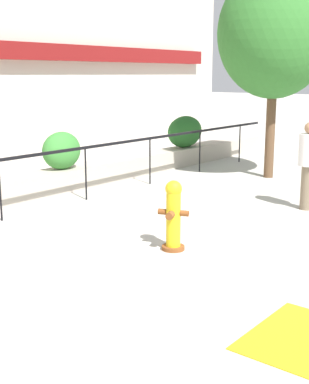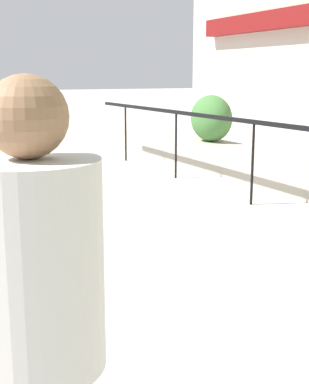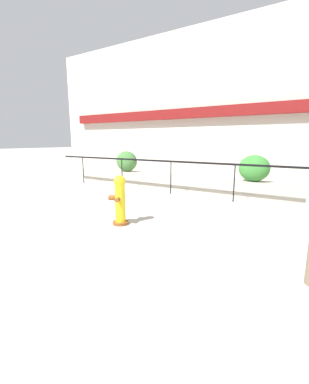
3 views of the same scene
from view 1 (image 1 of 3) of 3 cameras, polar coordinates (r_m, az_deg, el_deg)
ground_plane at (r=8.79m, az=15.60°, el=-5.42°), size 120.00×120.00×0.00m
planter_wall_low at (r=12.28m, az=-10.86°, el=1.07°), size 18.00×0.70×0.50m
fence_railing_segment at (r=11.34m, az=-7.40°, el=4.20°), size 15.00×0.05×1.15m
hedge_bush_1 at (r=12.37m, az=-9.89°, el=4.38°), size 0.98×0.69×0.86m
hedge_bush_2 at (r=15.91m, az=3.28°, el=6.45°), size 1.42×0.70×0.92m
fire_hydrant at (r=8.08m, az=2.02°, el=-2.45°), size 0.48×0.47×1.08m
street_tree at (r=14.03m, az=12.71°, el=16.16°), size 3.04×2.74×5.21m
pedestrian at (r=10.86m, az=16.11°, el=3.28°), size 0.57×0.57×1.73m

